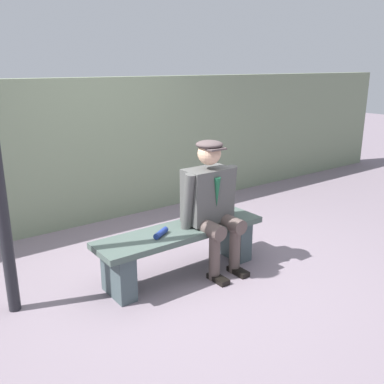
% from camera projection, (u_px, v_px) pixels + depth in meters
% --- Properties ---
extents(ground_plane, '(30.00, 30.00, 0.00)m').
position_uv_depth(ground_plane, '(182.00, 274.00, 4.28)').
color(ground_plane, slate).
extents(bench, '(1.74, 0.47, 0.48)m').
position_uv_depth(bench, '(182.00, 244.00, 4.19)').
color(bench, '#45554F').
rests_on(bench, ground).
extents(seated_man, '(0.65, 0.60, 1.31)m').
position_uv_depth(seated_man, '(211.00, 199.00, 4.21)').
color(seated_man, '#4F4F4D').
rests_on(seated_man, ground).
extents(rolled_magazine, '(0.20, 0.15, 0.06)m').
position_uv_depth(rolled_magazine, '(161.00, 233.00, 3.97)').
color(rolled_magazine, navy).
rests_on(rolled_magazine, bench).
extents(stadium_wall, '(12.00, 0.24, 1.86)m').
position_uv_depth(stadium_wall, '(93.00, 151.00, 5.54)').
color(stadium_wall, gray).
rests_on(stadium_wall, ground).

